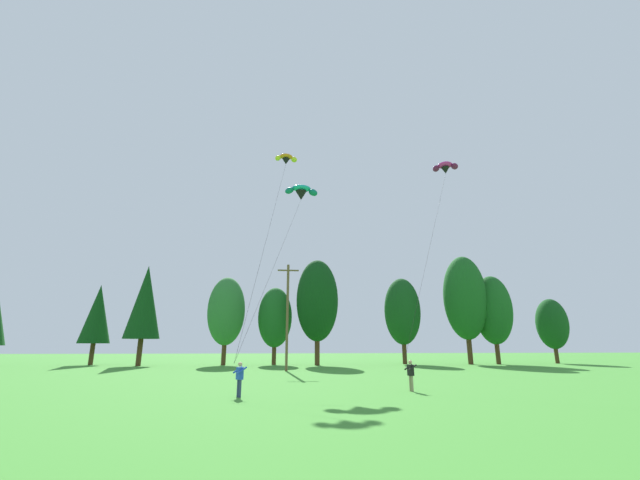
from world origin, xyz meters
TOP-DOWN VIEW (x-y plane):
  - treeline_tree_b at (-26.96, 53.45)m, footprint 3.87×3.87m
  - treeline_tree_c at (-20.00, 50.20)m, footprint 4.34×4.34m
  - treeline_tree_d at (-9.93, 51.42)m, footprint 4.84×4.84m
  - treeline_tree_e at (-3.52, 51.91)m, footprint 4.51×4.51m
  - treeline_tree_f at (1.97, 49.69)m, footprint 5.45×5.45m
  - treeline_tree_g at (14.04, 51.84)m, footprint 4.93×4.93m
  - treeline_tree_h at (22.47, 50.14)m, footprint 5.73×5.73m
  - treeline_tree_i at (26.24, 49.93)m, footprint 4.99×4.99m
  - treeline_tree_j at (35.72, 51.51)m, footprint 4.20×4.20m
  - utility_pole at (-2.13, 38.74)m, footprint 2.20×0.26m
  - kite_flyer_near at (-4.85, 18.89)m, footprint 0.75×0.76m
  - kite_flyer_mid at (4.59, 20.53)m, footprint 0.63×0.66m
  - parafoil_kite_high_orange at (-2.66, 36.39)m, footprint 3.80×18.23m
  - parafoil_kite_mid_magenta at (13.21, 32.54)m, footprint 10.24×12.93m
  - parafoil_kite_far_teal at (-1.11, 33.84)m, footprint 5.80×15.81m

SIDE VIEW (x-z plane):
  - kite_flyer_near at x=-4.85m, z-range 0.15..1.84m
  - kite_flyer_mid at x=4.59m, z-range 0.15..1.84m
  - treeline_tree_j at x=35.72m, z-range 0.94..9.84m
  - utility_pole at x=-2.13m, z-range 0.27..10.96m
  - treeline_tree_e at x=-3.52m, z-range 1.06..11.09m
  - treeline_tree_b at x=-26.96m, z-range 1.30..11.64m
  - treeline_tree_d at x=-9.93m, z-range 1.19..12.46m
  - treeline_tree_g at x=14.04m, z-range 1.22..12.80m
  - treeline_tree_i at x=26.24m, z-range 1.24..13.04m
  - treeline_tree_c at x=-20.00m, z-range 1.57..14.02m
  - treeline_tree_f at x=1.97m, z-range 1.43..14.95m
  - treeline_tree_h at x=22.47m, z-range 1.54..16.10m
  - parafoil_kite_far_teal at x=-1.11m, z-range 8.95..25.10m
  - parafoil_kite_mid_magenta at x=13.21m, z-range 10.32..29.01m
  - parafoil_kite_high_orange at x=-2.66m, z-range 11.35..32.07m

